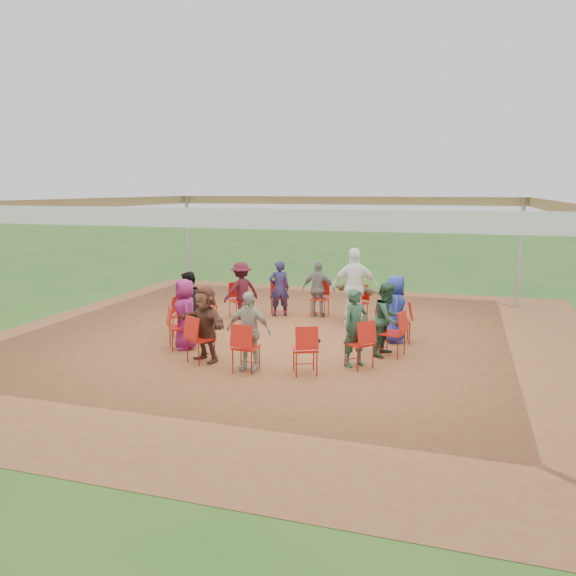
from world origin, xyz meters
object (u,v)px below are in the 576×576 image
(chair_11, at_px, (246,347))
(chair_6, at_px, (239,301))
(chair_4, at_px, (320,299))
(person_seated_1, at_px, (395,309))
(person_seated_2, at_px, (354,293))
(person_seated_5, at_px, (241,291))
(person_seated_0, at_px, (387,319))
(person_seated_9, at_px, (249,331))
(chair_9, at_px, (180,328))
(person_seated_7, at_px, (185,314))
(person_seated_8, at_px, (205,324))
(standing_person, at_px, (355,288))
(chair_2, at_px, (386,311))
(chair_12, at_px, (305,349))
(person_seated_6, at_px, (188,304))
(chair_1, at_px, (400,322))
(chair_3, at_px, (357,303))
(person_seated_10, at_px, (355,328))
(chair_13, at_px, (359,344))
(chair_0, at_px, (393,333))
(cable_coil, at_px, (313,341))
(laptop, at_px, (379,320))
(chair_7, at_px, (206,307))
(chair_8, at_px, (183,316))
(person_seated_3, at_px, (318,289))
(chair_5, at_px, (279,298))
(person_seated_4, at_px, (279,288))
(chair_10, at_px, (201,339))

(chair_11, bearing_deg, chair_6, 115.71)
(chair_4, distance_m, person_seated_1, 2.89)
(person_seated_2, relative_size, person_seated_5, 1.00)
(person_seated_0, relative_size, person_seated_2, 1.00)
(chair_6, height_order, person_seated_9, person_seated_9)
(chair_6, distance_m, chair_9, 2.95)
(person_seated_7, relative_size, person_seated_8, 1.00)
(person_seated_2, xyz_separation_m, standing_person, (0.10, -0.52, 0.22))
(chair_2, distance_m, chair_4, 2.05)
(chair_12, bearing_deg, person_seated_6, 127.38)
(chair_1, distance_m, chair_3, 2.05)
(person_seated_5, bearing_deg, chair_3, 143.30)
(person_seated_8, relative_size, person_seated_10, 1.00)
(chair_6, height_order, person_seated_2, person_seated_2)
(chair_13, bearing_deg, chair_3, 51.43)
(chair_11, bearing_deg, chair_1, 51.43)
(chair_0, relative_size, cable_coil, 2.06)
(chair_4, distance_m, chair_11, 4.73)
(chair_6, bearing_deg, laptop, 102.03)
(person_seated_7, bearing_deg, chair_9, -90.00)
(chair_7, relative_size, chair_9, 1.00)
(person_seated_2, bearing_deg, chair_3, -90.00)
(chair_8, relative_size, chair_11, 1.00)
(chair_11, distance_m, person_seated_10, 2.02)
(chair_13, relative_size, person_seated_7, 0.63)
(chair_4, xyz_separation_m, chair_7, (-2.36, -1.76, 0.00))
(cable_coil, xyz_separation_m, laptop, (1.46, -0.47, 0.65))
(chair_4, height_order, person_seated_9, person_seated_9)
(laptop, bearing_deg, person_seated_3, 49.72)
(chair_2, height_order, person_seated_2, person_seated_2)
(chair_13, relative_size, person_seated_10, 0.63)
(person_seated_0, height_order, laptop, person_seated_0)
(person_seated_8, distance_m, standing_person, 4.10)
(chair_0, height_order, person_seated_0, person_seated_0)
(person_seated_8, bearing_deg, person_seated_3, 102.86)
(chair_0, height_order, chair_1, same)
(chair_7, bearing_deg, chair_2, 115.71)
(person_seated_9, height_order, person_seated_10, same)
(chair_3, height_order, person_seated_10, person_seated_10)
(chair_2, height_order, person_seated_0, person_seated_0)
(chair_2, height_order, chair_7, same)
(chair_5, height_order, chair_11, same)
(chair_2, relative_size, chair_11, 1.00)
(chair_11, bearing_deg, person_seated_9, 90.00)
(chair_9, xyz_separation_m, person_seated_8, (0.86, -0.58, 0.27))
(person_seated_4, bearing_deg, chair_8, 36.70)
(chair_10, bearing_deg, chair_1, 64.29)
(chair_0, xyz_separation_m, chair_5, (-3.25, 2.76, 0.00))
(chair_12, distance_m, laptop, 1.96)
(chair_6, distance_m, chair_12, 4.61)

